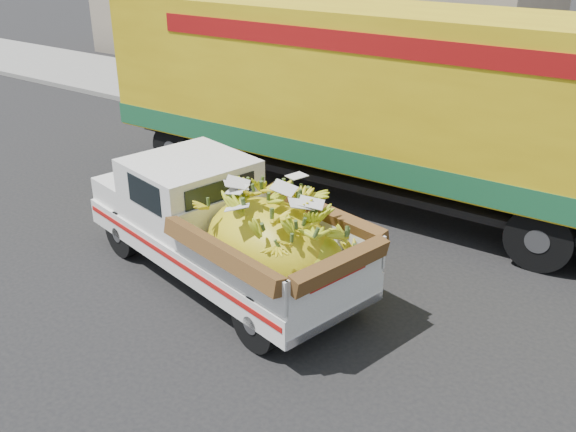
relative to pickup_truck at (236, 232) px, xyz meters
The scene contains 5 objects.
ground 1.26m from the pickup_truck, 168.98° to the right, with size 100.00×100.00×0.00m, color black.
curb 6.78m from the pickup_truck, 96.94° to the left, with size 60.00×0.25×0.15m, color gray.
sidewalk 8.86m from the pickup_truck, 95.29° to the left, with size 60.00×4.00×0.14m, color gray.
pickup_truck is the anchor object (origin of this frame).
semi_trailer 4.38m from the pickup_truck, 88.58° to the left, with size 12.02×2.78×3.80m.
Camera 1 is at (6.49, -6.42, 5.20)m, focal length 40.00 mm.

